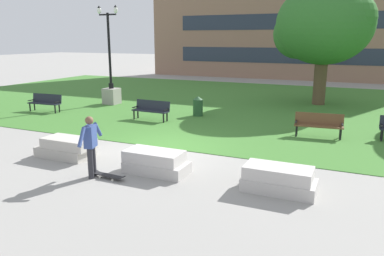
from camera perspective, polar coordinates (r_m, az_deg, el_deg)
ground_plane at (r=13.06m, az=-4.21°, el=-3.11°), size 140.00×140.00×0.00m
grass_lawn at (r=22.15m, az=8.11°, el=3.71°), size 40.00×20.00×0.02m
concrete_block_center at (r=12.68m, az=-18.54°, el=-2.87°), size 1.91×0.90×0.64m
concrete_block_left at (r=10.70m, az=-5.58°, el=-5.21°), size 1.81×0.90×0.64m
concrete_block_right at (r=9.64m, az=13.06°, el=-7.64°), size 1.80×0.90×0.64m
person_skateboarder at (r=10.47m, az=-15.19°, el=-2.26°), size 0.39×1.31×1.71m
skateboard at (r=10.53m, az=-12.60°, el=-7.07°), size 1.03×0.28×0.14m
park_bench_near_left at (r=17.48m, az=-6.21°, el=2.91°), size 1.82×0.60×0.90m
park_bench_near_right at (r=20.84m, az=-21.43°, el=3.77°), size 1.83×0.66×0.90m
park_bench_far_right at (r=15.19m, az=18.76°, el=0.66°), size 1.84×0.70×0.90m
lamp_post_right at (r=22.13m, az=-12.23°, el=6.43°), size 1.32×0.80×5.48m
tree_far_left at (r=22.59m, az=19.36°, el=14.56°), size 5.52×5.26×6.72m
trash_bin at (r=18.33m, az=0.90°, el=3.37°), size 0.49×0.49×0.96m
building_facade_distant at (r=36.23m, az=13.98°, el=17.41°), size 26.47×1.03×12.88m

